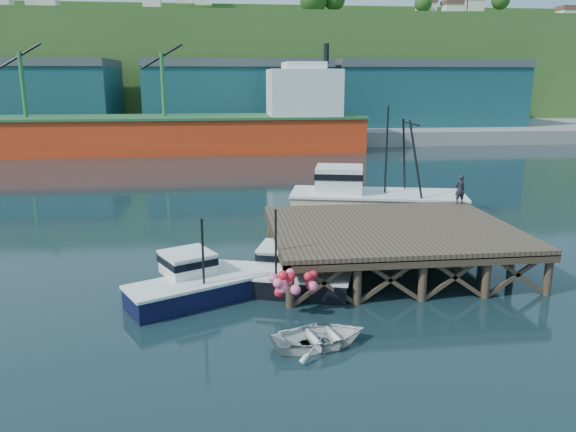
{
  "coord_description": "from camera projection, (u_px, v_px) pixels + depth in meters",
  "views": [
    {
      "loc": [
        -2.87,
        -26.41,
        9.27
      ],
      "look_at": [
        0.51,
        2.0,
        2.27
      ],
      "focal_mm": 35.0,
      "sensor_mm": 36.0,
      "label": 1
    }
  ],
  "objects": [
    {
      "name": "far_quay",
      "position": [
        238.0,
        129.0,
        95.29
      ],
      "size": [
        160.0,
        40.0,
        2.0
      ],
      "primitive_type": "cube",
      "color": "gray",
      "rests_on": "ground"
    },
    {
      "name": "cargo_ship",
      "position": [
        177.0,
        126.0,
        72.55
      ],
      "size": [
        55.5,
        10.0,
        13.75
      ],
      "color": "red",
      "rests_on": "ground"
    },
    {
      "name": "hillside",
      "position": [
        232.0,
        71.0,
        121.85
      ],
      "size": [
        220.0,
        50.0,
        22.0
      ],
      "primitive_type": "cube",
      "color": "#2D511E",
      "rests_on": "ground"
    },
    {
      "name": "warehouse_right",
      "position": [
        420.0,
        96.0,
        92.61
      ],
      "size": [
        30.0,
        16.0,
        9.0
      ],
      "primitive_type": "cube",
      "color": "#18434F",
      "rests_on": "far_quay"
    },
    {
      "name": "trawler",
      "position": [
        373.0,
        198.0,
        37.22
      ],
      "size": [
        12.0,
        6.62,
        7.61
      ],
      "rotation": [
        0.0,
        0.0,
        -0.24
      ],
      "color": "beige",
      "rests_on": "ground"
    },
    {
      "name": "dockworker",
      "position": [
        460.0,
        189.0,
        32.71
      ],
      "size": [
        0.69,
        0.5,
        1.75
      ],
      "primitive_type": "imported",
      "rotation": [
        0.0,
        0.0,
        3.27
      ],
      "color": "black",
      "rests_on": "wharf"
    },
    {
      "name": "dinghy",
      "position": [
        320.0,
        337.0,
        19.93
      ],
      "size": [
        3.91,
        3.15,
        0.72
      ],
      "primitive_type": "imported",
      "rotation": [
        0.0,
        0.0,
        1.78
      ],
      "color": "silver",
      "rests_on": "ground"
    },
    {
      "name": "boat_navy",
      "position": [
        196.0,
        283.0,
        24.07
      ],
      "size": [
        6.38,
        4.66,
        3.78
      ],
      "rotation": [
        0.0,
        0.0,
        0.46
      ],
      "color": "black",
      "rests_on": "ground"
    },
    {
      "name": "warehouse_left",
      "position": [
        7.0,
        98.0,
        85.14
      ],
      "size": [
        32.0,
        16.0,
        9.0
      ],
      "primitive_type": "cube",
      "color": "#18434F",
      "rests_on": "far_quay"
    },
    {
      "name": "boat_black",
      "position": [
        280.0,
        274.0,
        25.25
      ],
      "size": [
        6.76,
        5.6,
        3.93
      ],
      "rotation": [
        0.0,
        0.0,
        -0.3
      ],
      "color": "black",
      "rests_on": "ground"
    },
    {
      "name": "wharf",
      "position": [
        392.0,
        230.0,
        28.0
      ],
      "size": [
        12.0,
        10.0,
        2.62
      ],
      "color": "brown",
      "rests_on": "ground"
    },
    {
      "name": "warehouse_mid",
      "position": [
        238.0,
        97.0,
        89.16
      ],
      "size": [
        28.0,
        16.0,
        9.0
      ],
      "primitive_type": "cube",
      "color": "#18434F",
      "rests_on": "far_quay"
    },
    {
      "name": "ground",
      "position": [
        283.0,
        270.0,
        28.01
      ],
      "size": [
        300.0,
        300.0,
        0.0
      ],
      "primitive_type": "plane",
      "color": "black",
      "rests_on": "ground"
    }
  ]
}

